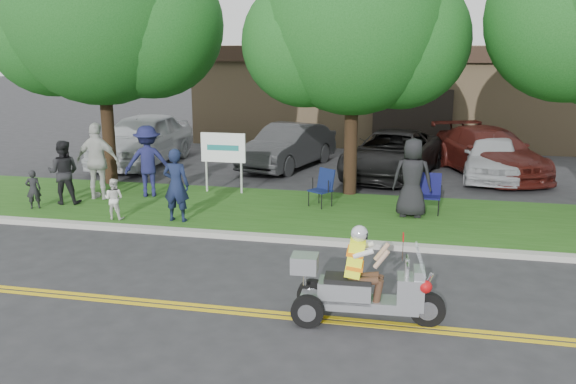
% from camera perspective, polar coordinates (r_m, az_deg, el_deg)
% --- Properties ---
extents(ground, '(120.00, 120.00, 0.00)m').
position_cam_1_polar(ground, '(10.16, -1.83, -10.13)').
color(ground, '#28282B').
rests_on(ground, ground).
extents(centerline_near, '(60.00, 0.10, 0.01)m').
position_cam_1_polar(centerline_near, '(9.65, -2.68, -11.46)').
color(centerline_near, gold).
rests_on(centerline_near, ground).
extents(centerline_far, '(60.00, 0.10, 0.01)m').
position_cam_1_polar(centerline_far, '(9.79, -2.43, -11.07)').
color(centerline_far, gold).
rests_on(centerline_far, ground).
extents(curb, '(60.00, 0.25, 0.12)m').
position_cam_1_polar(curb, '(12.92, 1.44, -4.52)').
color(curb, '#A8A89E').
rests_on(curb, ground).
extents(grass_verge, '(60.00, 4.00, 0.10)m').
position_cam_1_polar(grass_verge, '(14.95, 2.98, -2.00)').
color(grass_verge, '#204D14').
rests_on(grass_verge, ground).
extents(commercial_building, '(18.00, 8.20, 4.00)m').
position_cam_1_polar(commercial_building, '(28.06, 11.74, 9.20)').
color(commercial_building, '#9E7F5B').
rests_on(commercial_building, ground).
extents(tree_left, '(6.62, 5.40, 7.78)m').
position_cam_1_polar(tree_left, '(18.26, -16.95, 15.51)').
color(tree_left, '#332114').
rests_on(tree_left, ground).
extents(tree_mid, '(5.88, 4.80, 7.05)m').
position_cam_1_polar(tree_mid, '(16.33, 6.35, 14.82)').
color(tree_mid, '#332114').
rests_on(tree_mid, ground).
extents(business_sign, '(1.25, 0.06, 1.75)m').
position_cam_1_polar(business_sign, '(16.69, -6.08, 3.84)').
color(business_sign, silver).
rests_on(business_sign, ground).
extents(trike_scooter, '(2.32, 0.79, 1.52)m').
position_cam_1_polar(trike_scooter, '(9.32, 6.75, -8.96)').
color(trike_scooter, black).
rests_on(trike_scooter, ground).
extents(lawn_chair_a, '(0.69, 0.69, 0.94)m').
position_cam_1_polar(lawn_chair_a, '(15.35, 3.32, 0.64)').
color(lawn_chair_a, black).
rests_on(lawn_chair_a, grass_verge).
extents(lawn_chair_b, '(0.52, 0.54, 0.95)m').
position_cam_1_polar(lawn_chair_b, '(15.11, 13.16, 0.12)').
color(lawn_chair_b, black).
rests_on(lawn_chair_b, grass_verge).
extents(spectator_adult_left, '(0.63, 0.42, 1.70)m').
position_cam_1_polar(spectator_adult_left, '(14.15, -10.42, 0.64)').
color(spectator_adult_left, '#141D39').
rests_on(spectator_adult_left, grass_verge).
extents(spectator_adult_mid, '(0.92, 0.80, 1.63)m').
position_cam_1_polar(spectator_adult_mid, '(16.49, -20.27, 1.75)').
color(spectator_adult_mid, black).
rests_on(spectator_adult_mid, grass_verge).
extents(spectator_adult_right, '(1.19, 0.51, 2.01)m').
position_cam_1_polar(spectator_adult_right, '(16.67, -17.36, 2.77)').
color(spectator_adult_right, beige).
rests_on(spectator_adult_right, grass_verge).
extents(spectator_chair_a, '(1.40, 1.13, 1.90)m').
position_cam_1_polar(spectator_chair_a, '(16.65, -12.97, 2.83)').
color(spectator_chair_a, '#191B47').
rests_on(spectator_chair_a, grass_verge).
extents(spectator_chair_b, '(0.93, 0.62, 1.87)m').
position_cam_1_polar(spectator_chair_b, '(14.57, 11.54, 1.32)').
color(spectator_chair_b, black).
rests_on(spectator_chair_b, grass_verge).
extents(child_left, '(0.42, 0.39, 0.97)m').
position_cam_1_polar(child_left, '(16.34, -22.72, 0.23)').
color(child_left, black).
rests_on(child_left, grass_verge).
extents(child_right, '(0.47, 0.37, 0.97)m').
position_cam_1_polar(child_right, '(14.74, -15.98, -0.61)').
color(child_right, silver).
rests_on(child_right, grass_verge).
extents(parked_car_far_left, '(2.14, 5.20, 1.77)m').
position_cam_1_polar(parked_car_far_left, '(21.70, -13.52, 4.84)').
color(parked_car_far_left, silver).
rests_on(parked_car_far_left, ground).
extents(parked_car_left, '(2.74, 4.69, 1.46)m').
position_cam_1_polar(parked_car_left, '(20.55, 0.02, 4.30)').
color(parked_car_left, '#2D2D2F').
rests_on(parked_car_left, ground).
extents(parked_car_mid, '(3.38, 5.50, 1.42)m').
position_cam_1_polar(parked_car_mid, '(19.51, 9.74, 3.53)').
color(parked_car_mid, black).
rests_on(parked_car_mid, ground).
extents(parked_car_right, '(3.92, 5.53, 1.49)m').
position_cam_1_polar(parked_car_right, '(20.40, 18.31, 3.57)').
color(parked_car_right, '#43140F').
rests_on(parked_car_right, ground).
extents(parked_car_far_right, '(1.98, 4.22, 1.40)m').
position_cam_1_polar(parked_car_far_right, '(19.90, 18.55, 3.18)').
color(parked_car_far_right, '#AEB0B6').
rests_on(parked_car_far_right, ground).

